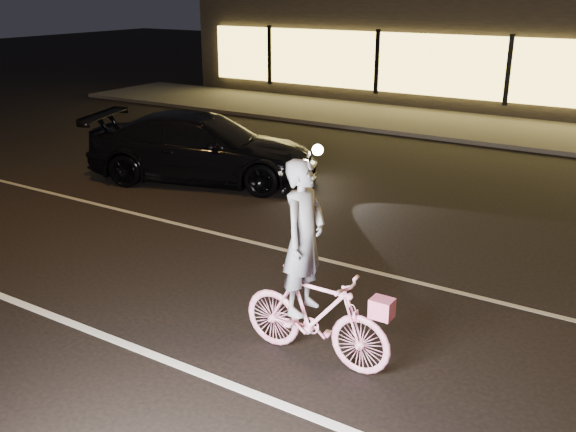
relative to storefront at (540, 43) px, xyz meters
The scene contains 7 objects.
ground 19.09m from the storefront, 90.00° to the right, with size 90.00×90.00×0.00m, color black.
lane_stripe_near 20.58m from the storefront, 90.00° to the right, with size 60.00×0.12×0.01m, color silver.
lane_stripe_far 17.10m from the storefront, 90.00° to the right, with size 60.00×0.10×0.01m, color gray.
sidewalk 6.32m from the storefront, 90.00° to the right, with size 30.00×4.00×0.12m, color #383533.
storefront is the anchor object (origin of this frame).
cyclist 19.65m from the storefront, 84.69° to the right, with size 1.87×0.64×2.35m.
sedan 15.07m from the storefront, 104.88° to the right, with size 5.44×3.54×1.47m.
Camera 1 is at (5.02, -6.16, 4.05)m, focal length 40.00 mm.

